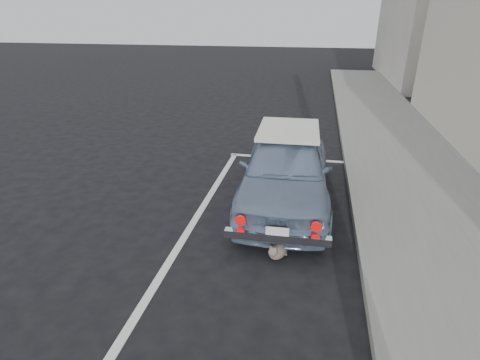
{
  "coord_description": "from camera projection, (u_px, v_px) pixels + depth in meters",
  "views": [
    {
      "loc": [
        0.99,
        -2.29,
        3.31
      ],
      "look_at": [
        -0.13,
        3.33,
        0.75
      ],
      "focal_mm": 28.0,
      "sensor_mm": 36.0,
      "label": 1
    }
  ],
  "objects": [
    {
      "name": "cat",
      "position": [
        277.0,
        250.0,
        5.48
      ],
      "size": [
        0.35,
        0.5,
        0.28
      ],
      "rotation": [
        0.0,
        0.0,
        -0.35
      ],
      "color": "#7B6C5D",
      "rests_on": "ground"
    },
    {
      "name": "pline_front",
      "position": [
        290.0,
        158.0,
        9.3
      ],
      "size": [
        3.0,
        0.12,
        0.01
      ],
      "primitive_type": "cube",
      "color": "silver",
      "rests_on": "ground"
    },
    {
      "name": "pline_side",
      "position": [
        193.0,
        224.0,
        6.42
      ],
      "size": [
        0.12,
        7.0,
        0.01
      ],
      "primitive_type": "cube",
      "color": "silver",
      "rests_on": "ground"
    },
    {
      "name": "sidewalk",
      "position": [
        476.0,
        291.0,
        4.76
      ],
      "size": [
        2.8,
        40.0,
        0.15
      ],
      "primitive_type": "cube",
      "color": "slate",
      "rests_on": "ground"
    },
    {
      "name": "retro_coupe",
      "position": [
        286.0,
        167.0,
        6.98
      ],
      "size": [
        1.72,
        4.05,
        1.36
      ],
      "rotation": [
        0.0,
        0.0,
        0.03
      ],
      "color": "#6C81A0",
      "rests_on": "ground"
    }
  ]
}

